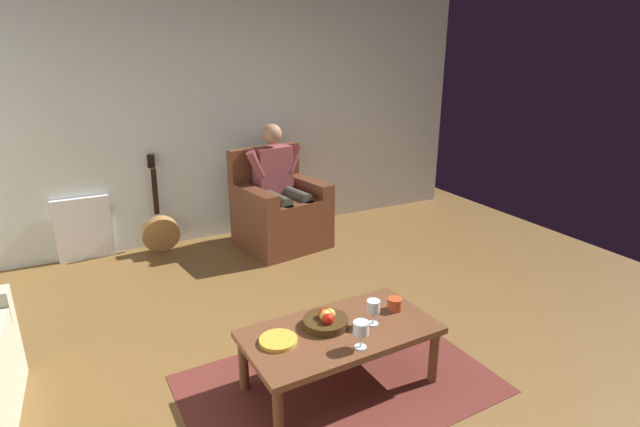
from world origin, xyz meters
TOP-DOWN VIEW (x-y plane):
  - ground_plane at (0.00, 0.00)m, footprint 6.94×6.94m
  - wall_back at (0.00, -2.92)m, footprint 6.14×0.06m
  - rug at (0.04, -0.02)m, footprint 1.89×1.28m
  - armchair at (-0.53, -2.32)m, footprint 0.93×0.88m
  - person_seated at (-0.53, -2.30)m, footprint 0.66×0.66m
  - coffee_table at (0.04, -0.02)m, footprint 1.17×0.65m
  - guitar at (0.63, -2.72)m, footprint 0.37×0.23m
  - radiator at (1.32, -2.85)m, footprint 0.51×0.06m
  - wine_glass_near at (-0.16, 0.01)m, footprint 0.08×0.08m
  - wine_glass_far at (0.03, 0.19)m, footprint 0.09×0.09m
  - fruit_bowl at (0.10, -0.09)m, footprint 0.27×0.27m
  - decorative_dish at (0.42, -0.06)m, footprint 0.22×0.22m
  - candle_jar at (-0.38, -0.07)m, footprint 0.10×0.10m

SIDE VIEW (x-z plane):
  - ground_plane at x=0.00m, z-range 0.00..0.00m
  - rug at x=0.04m, z-range 0.00..0.01m
  - guitar at x=0.63m, z-range -0.28..0.72m
  - radiator at x=1.32m, z-range 0.00..0.62m
  - coffee_table at x=0.04m, z-range 0.15..0.54m
  - armchair at x=-0.53m, z-range -0.15..0.86m
  - decorative_dish at x=0.42m, z-range 0.39..0.42m
  - fruit_bowl at x=0.10m, z-range 0.38..0.48m
  - candle_jar at x=-0.38m, z-range 0.39..0.47m
  - wine_glass_near at x=-0.16m, z-range 0.42..0.58m
  - wine_glass_far at x=0.03m, z-range 0.43..0.59m
  - person_seated at x=-0.53m, z-range 0.06..1.32m
  - wall_back at x=0.00m, z-range 0.00..2.66m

